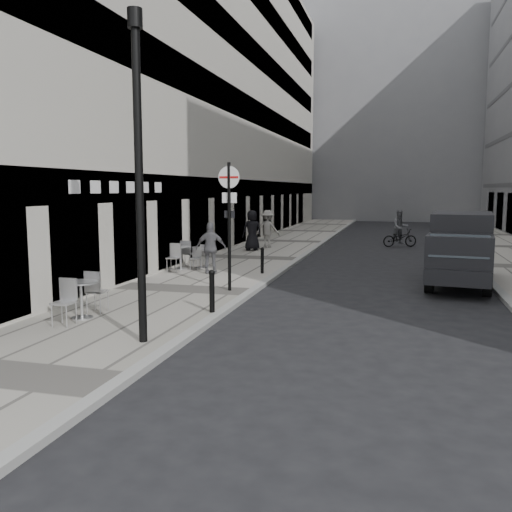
{
  "coord_description": "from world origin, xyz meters",
  "views": [
    {
      "loc": [
        4.11,
        -4.34,
        3.05
      ],
      "look_at": [
        0.71,
        8.48,
        1.4
      ],
      "focal_mm": 38.0,
      "sensor_mm": 36.0,
      "label": 1
    }
  ],
  "objects_px": {
    "sign_post": "(229,209)",
    "panel_van": "(461,245)",
    "lamppost": "(139,162)",
    "cyclist": "(400,232)"
  },
  "relations": [
    {
      "from": "sign_post",
      "to": "panel_van",
      "type": "xyz_separation_m",
      "value": [
        6.62,
        3.3,
        -1.19
      ]
    },
    {
      "from": "lamppost",
      "to": "panel_van",
      "type": "height_order",
      "value": "lamppost"
    },
    {
      "from": "lamppost",
      "to": "panel_van",
      "type": "relative_size",
      "value": 1.22
    },
    {
      "from": "cyclist",
      "to": "lamppost",
      "type": "bearing_deg",
      "value": -125.4
    },
    {
      "from": "sign_post",
      "to": "cyclist",
      "type": "distance_m",
      "value": 15.54
    },
    {
      "from": "sign_post",
      "to": "panel_van",
      "type": "height_order",
      "value": "sign_post"
    },
    {
      "from": "panel_van",
      "to": "cyclist",
      "type": "height_order",
      "value": "panel_van"
    },
    {
      "from": "sign_post",
      "to": "lamppost",
      "type": "bearing_deg",
      "value": -85.68
    },
    {
      "from": "lamppost",
      "to": "panel_van",
      "type": "xyz_separation_m",
      "value": [
        6.62,
        8.81,
        -2.25
      ]
    },
    {
      "from": "panel_van",
      "to": "lamppost",
      "type": "bearing_deg",
      "value": -119.68
    }
  ]
}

